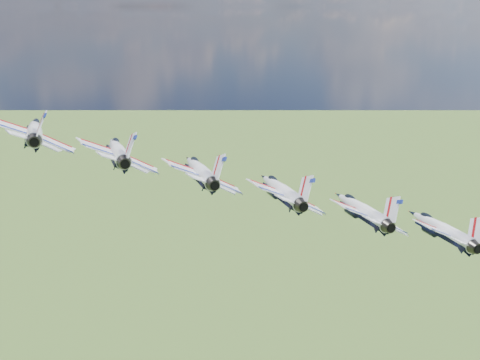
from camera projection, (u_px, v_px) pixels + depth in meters
jet_0 at (35, 130)px, 83.75m from camera, size 16.55×19.41×9.32m
jet_1 at (117, 150)px, 84.18m from camera, size 16.55×19.41×9.32m
jet_2 at (199, 170)px, 84.62m from camera, size 16.55×19.41×9.32m
jet_3 at (280, 190)px, 85.05m from camera, size 16.55×19.41×9.32m
jet_4 at (361, 209)px, 85.49m from camera, size 16.55×19.41×9.32m
jet_5 at (440, 228)px, 85.92m from camera, size 16.55×19.41×9.32m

